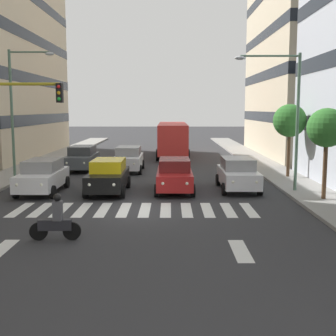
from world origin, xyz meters
name	(u,v)px	position (x,y,z in m)	size (l,w,h in m)	color
ground_plane	(134,210)	(0.00, 0.00, 0.00)	(180.00, 180.00, 0.00)	#2D2D30
sidewalk_left	(336,208)	(-8.70, 0.00, 0.07)	(2.57, 90.00, 0.15)	gray
building_left_block_0	(328,15)	(-15.70, -22.49, 12.71)	(11.48, 18.06, 25.43)	beige
crosswalk_markings	(134,210)	(0.00, 0.00, 0.00)	(10.35, 2.80, 0.01)	silver
lane_arrow_0	(240,251)	(-3.71, 5.50, 0.00)	(0.50, 2.20, 0.01)	silver
lane_arrow_1	(0,250)	(3.71, 5.50, 0.00)	(0.50, 2.20, 0.01)	silver
car_0	(238,174)	(-5.17, -4.73, 0.89)	(2.02, 4.44, 1.72)	silver
car_1	(174,175)	(-1.77, -4.30, 0.89)	(2.02, 4.44, 1.72)	maroon
car_2	(108,176)	(1.67, -3.95, 0.89)	(2.02, 4.44, 1.72)	black
car_3	(43,176)	(5.07, -3.92, 0.89)	(2.02, 4.44, 1.72)	silver
car_row2_0	(128,159)	(1.36, -11.77, 0.89)	(2.02, 4.44, 1.72)	silver
car_row2_1	(82,158)	(4.69, -12.28, 0.89)	(2.02, 4.44, 1.72)	#474C51
bus_behind_traffic	(173,136)	(-1.77, -21.54, 1.86)	(2.78, 10.50, 3.00)	red
motorcycle_with_rider	(56,221)	(2.24, 4.41, 0.65)	(1.70, 0.37, 1.57)	black
street_lamp_left	(287,106)	(-7.44, -3.90, 4.46)	(3.33, 0.28, 6.94)	#4C6B56
street_lamp_right	(18,101)	(7.60, -8.09, 4.78)	(2.76, 0.28, 7.66)	#4C6B56
street_tree_0	(327,128)	(-8.74, -1.71, 3.43)	(1.81, 1.81, 4.22)	#513823
street_tree_1	(290,121)	(-8.88, -8.58, 3.58)	(2.02, 2.02, 4.47)	#513823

